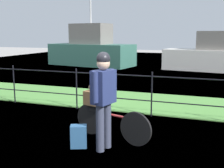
# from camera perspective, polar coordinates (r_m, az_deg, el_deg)

# --- Properties ---
(ground_plane) EXTENTS (60.00, 60.00, 0.00)m
(ground_plane) POSITION_cam_1_polar(r_m,az_deg,el_deg) (5.18, -8.30, -12.14)
(ground_plane) COLOR #9E9993
(grass_strip) EXTENTS (27.00, 2.40, 0.03)m
(grass_strip) POSITION_cam_1_polar(r_m,az_deg,el_deg) (8.26, 3.11, -3.40)
(grass_strip) COLOR #569342
(grass_strip) RESTS_ON ground
(harbor_water) EXTENTS (30.00, 30.00, 0.00)m
(harbor_water) POSITION_cam_1_polar(r_m,az_deg,el_deg) (14.58, 10.56, 2.35)
(harbor_water) COLOR #60849E
(harbor_water) RESTS_ON ground
(iron_fence) EXTENTS (18.04, 0.04, 1.09)m
(iron_fence) POSITION_cam_1_polar(r_m,az_deg,el_deg) (6.93, 0.07, -0.82)
(iron_fence) COLOR black
(iron_fence) RESTS_ON ground
(bicycle_main) EXTENTS (1.61, 0.47, 0.62)m
(bicycle_main) POSITION_cam_1_polar(r_m,az_deg,el_deg) (5.25, -0.28, -7.90)
(bicycle_main) COLOR black
(bicycle_main) RESTS_ON ground
(wooden_crate) EXTENTS (0.42, 0.35, 0.27)m
(wooden_crate) POSITION_cam_1_polar(r_m,az_deg,el_deg) (5.35, -3.61, -2.86)
(wooden_crate) COLOR brown
(wooden_crate) RESTS_ON bicycle_main
(terrier_dog) EXTENTS (0.32, 0.21, 0.18)m
(terrier_dog) POSITION_cam_1_polar(r_m,az_deg,el_deg) (5.29, -3.43, -0.67)
(terrier_dog) COLOR #4C3D2D
(terrier_dog) RESTS_ON wooden_crate
(cyclist_person) EXTENTS (0.35, 0.52, 1.68)m
(cyclist_person) POSITION_cam_1_polar(r_m,az_deg,el_deg) (4.62, -1.76, -1.77)
(cyclist_person) COLOR #383D51
(cyclist_person) RESTS_ON ground
(backpack_on_paving) EXTENTS (0.33, 0.27, 0.40)m
(backpack_on_paving) POSITION_cam_1_polar(r_m,az_deg,el_deg) (4.96, -6.87, -10.65)
(backpack_on_paving) COLOR #28517A
(backpack_on_paving) RESTS_ON ground
(moored_boat_near) EXTENTS (6.45, 2.57, 3.72)m
(moored_boat_near) POSITION_cam_1_polar(r_m,az_deg,el_deg) (15.85, 22.10, 5.27)
(moored_boat_near) COLOR silver
(moored_boat_near) RESTS_ON ground
(moored_boat_mid) EXTENTS (5.68, 3.08, 4.20)m
(moored_boat_mid) POSITION_cam_1_polar(r_m,az_deg,el_deg) (17.68, -4.32, 6.99)
(moored_boat_mid) COLOR #336656
(moored_boat_mid) RESTS_ON ground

